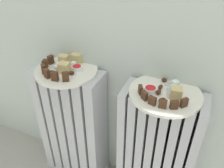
{
  "coord_description": "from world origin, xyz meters",
  "views": [
    {
      "loc": [
        0.3,
        -0.43,
        1.16
      ],
      "look_at": [
        0.0,
        0.28,
        0.65
      ],
      "focal_mm": 36.37,
      "sensor_mm": 36.0,
      "label": 1
    }
  ],
  "objects_px": {
    "plate_left": "(66,71)",
    "jam_bowl_left": "(77,68)",
    "jam_bowl_right": "(150,90)",
    "fork": "(168,89)",
    "radiator_right": "(156,153)",
    "plate_right": "(165,93)",
    "radiator_left": "(74,127)"
  },
  "relations": [
    {
      "from": "plate_right",
      "to": "jam_bowl_right",
      "type": "relative_size",
      "value": 5.73
    },
    {
      "from": "radiator_left",
      "to": "radiator_right",
      "type": "height_order",
      "value": "same"
    },
    {
      "from": "jam_bowl_left",
      "to": "jam_bowl_right",
      "type": "relative_size",
      "value": 0.93
    },
    {
      "from": "plate_right",
      "to": "jam_bowl_right",
      "type": "height_order",
      "value": "jam_bowl_right"
    },
    {
      "from": "plate_right",
      "to": "jam_bowl_left",
      "type": "relative_size",
      "value": 6.14
    },
    {
      "from": "plate_right",
      "to": "fork",
      "type": "relative_size",
      "value": 2.64
    },
    {
      "from": "radiator_left",
      "to": "jam_bowl_right",
      "type": "bearing_deg",
      "value": -3.23
    },
    {
      "from": "radiator_right",
      "to": "jam_bowl_left",
      "type": "xyz_separation_m",
      "value": [
        -0.39,
        0.01,
        0.35
      ]
    },
    {
      "from": "plate_left",
      "to": "fork",
      "type": "distance_m",
      "value": 0.44
    },
    {
      "from": "plate_left",
      "to": "plate_right",
      "type": "xyz_separation_m",
      "value": [
        0.43,
        0.0,
        0.0
      ]
    },
    {
      "from": "jam_bowl_left",
      "to": "plate_left",
      "type": "bearing_deg",
      "value": -163.7
    },
    {
      "from": "radiator_right",
      "to": "fork",
      "type": "height_order",
      "value": "fork"
    },
    {
      "from": "radiator_right",
      "to": "plate_right",
      "type": "distance_m",
      "value": 0.34
    },
    {
      "from": "jam_bowl_right",
      "to": "plate_right",
      "type": "bearing_deg",
      "value": 22.12
    },
    {
      "from": "plate_right",
      "to": "jam_bowl_right",
      "type": "xyz_separation_m",
      "value": [
        -0.05,
        -0.02,
        0.02
      ]
    },
    {
      "from": "jam_bowl_right",
      "to": "fork",
      "type": "height_order",
      "value": "jam_bowl_right"
    },
    {
      "from": "radiator_left",
      "to": "jam_bowl_left",
      "type": "relative_size",
      "value": 14.68
    },
    {
      "from": "plate_left",
      "to": "jam_bowl_left",
      "type": "height_order",
      "value": "jam_bowl_left"
    },
    {
      "from": "plate_left",
      "to": "jam_bowl_right",
      "type": "relative_size",
      "value": 5.73
    },
    {
      "from": "radiator_right",
      "to": "plate_left",
      "type": "bearing_deg",
      "value": 180.0
    },
    {
      "from": "plate_right",
      "to": "jam_bowl_right",
      "type": "bearing_deg",
      "value": -157.88
    },
    {
      "from": "jam_bowl_right",
      "to": "plate_left",
      "type": "bearing_deg",
      "value": 176.77
    },
    {
      "from": "radiator_right",
      "to": "jam_bowl_right",
      "type": "distance_m",
      "value": 0.36
    },
    {
      "from": "radiator_left",
      "to": "plate_right",
      "type": "relative_size",
      "value": 2.39
    },
    {
      "from": "jam_bowl_left",
      "to": "radiator_left",
      "type": "bearing_deg",
      "value": -163.7
    },
    {
      "from": "radiator_right",
      "to": "jam_bowl_right",
      "type": "xyz_separation_m",
      "value": [
        -0.05,
        -0.02,
        0.35
      ]
    },
    {
      "from": "radiator_right",
      "to": "jam_bowl_left",
      "type": "bearing_deg",
      "value": 177.99
    },
    {
      "from": "jam_bowl_left",
      "to": "plate_right",
      "type": "bearing_deg",
      "value": -2.01
    },
    {
      "from": "radiator_right",
      "to": "plate_left",
      "type": "relative_size",
      "value": 2.39
    },
    {
      "from": "radiator_left",
      "to": "radiator_right",
      "type": "relative_size",
      "value": 1.0
    },
    {
      "from": "jam_bowl_right",
      "to": "fork",
      "type": "relative_size",
      "value": 0.46
    },
    {
      "from": "plate_right",
      "to": "radiator_right",
      "type": "bearing_deg",
      "value": 0.0
    }
  ]
}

